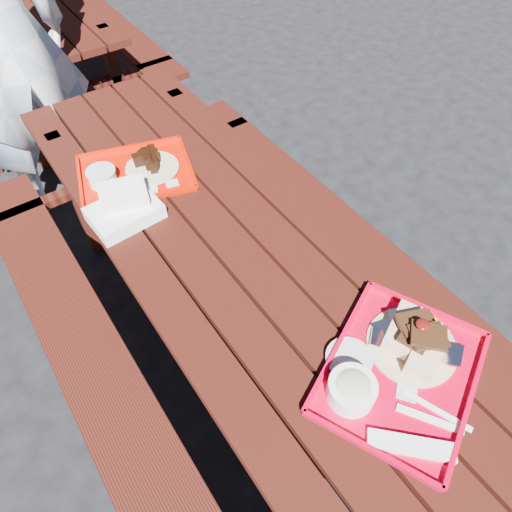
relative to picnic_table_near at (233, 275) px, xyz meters
name	(u,v)px	position (x,y,z in m)	size (l,w,h in m)	color
ground	(238,347)	(0.00, 0.00, -0.56)	(60.00, 60.00, 0.00)	black
picnic_table_near	(233,275)	(0.00, 0.00, 0.00)	(1.41, 2.40, 0.75)	#3A120B
picnic_table_far	(15,15)	(0.00, 2.80, 0.00)	(1.41, 2.40, 0.75)	#3A120B
near_tray	(394,366)	(0.10, -0.66, 0.23)	(0.59, 0.54, 0.15)	red
far_tray	(134,173)	(-0.13, 0.50, 0.21)	(0.51, 0.44, 0.07)	red
white_cloth	(124,208)	(-0.24, 0.32, 0.23)	(0.25, 0.21, 0.10)	white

